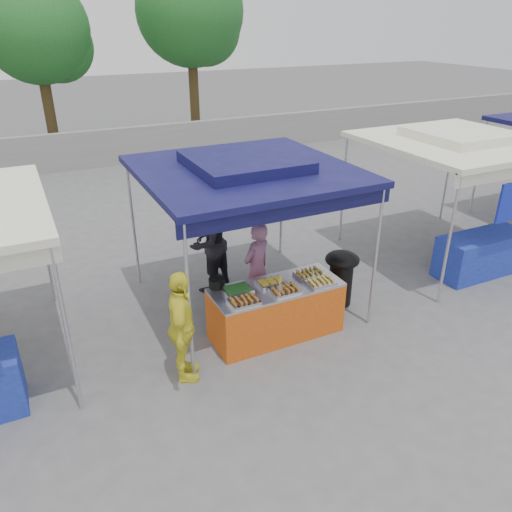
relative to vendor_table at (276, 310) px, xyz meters
name	(u,v)px	position (x,y,z in m)	size (l,w,h in m)	color
ground_plane	(273,330)	(0.00, 0.10, -0.43)	(80.00, 80.00, 0.00)	#5A5A5C
back_wall	(119,146)	(0.00, 11.10, 0.17)	(40.00, 0.25, 1.20)	gray
main_canopy	(246,170)	(0.00, 1.07, 1.94)	(3.20, 3.20, 2.57)	silver
neighbor_stall_right	(469,186)	(4.50, 0.67, 1.18)	(3.20, 3.20, 2.57)	silver
tree_1	(41,34)	(-1.68, 13.01, 3.57)	(3.47, 3.40, 5.85)	#413219
tree_2	(194,16)	(3.55, 13.10, 4.09)	(3.84, 3.84, 6.60)	#413219
vendor_table	(276,310)	(0.00, 0.00, 0.00)	(2.00, 0.80, 0.85)	#C24C11
food_tray_fl	(244,301)	(-0.65, -0.24, 0.46)	(0.42, 0.30, 0.07)	silver
food_tray_fm	(285,290)	(0.02, -0.22, 0.46)	(0.42, 0.30, 0.07)	silver
food_tray_fr	(321,282)	(0.63, -0.24, 0.46)	(0.42, 0.30, 0.07)	silver
food_tray_bl	(237,290)	(-0.59, 0.10, 0.46)	(0.42, 0.30, 0.07)	silver
food_tray_bm	(271,282)	(-0.04, 0.10, 0.46)	(0.42, 0.30, 0.07)	silver
food_tray_br	(309,274)	(0.62, 0.07, 0.46)	(0.42, 0.30, 0.07)	silver
cooking_pot	(217,283)	(-0.81, 0.37, 0.49)	(0.24, 0.24, 0.14)	black
skewer_cup	(280,291)	(-0.06, -0.22, 0.48)	(0.08, 0.08, 0.11)	silver
wok_burner	(341,273)	(1.43, 0.34, 0.15)	(0.58, 0.58, 0.97)	black
crate_left	(233,312)	(-0.45, 0.64, -0.27)	(0.51, 0.35, 0.30)	#1424A3
crate_right	(271,304)	(0.23, 0.61, -0.29)	(0.46, 0.32, 0.27)	#1424A3
crate_stacked	(271,290)	(0.23, 0.61, -0.02)	(0.43, 0.30, 0.26)	#1424A3
vendor_woman	(257,269)	(0.04, 0.75, 0.36)	(0.58, 0.38, 1.58)	#8A5778
helper_man	(208,242)	(-0.39, 1.86, 0.47)	(0.87, 0.68, 1.80)	black
customer_person	(182,328)	(-1.61, -0.38, 0.38)	(0.95, 0.39, 1.62)	yellow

